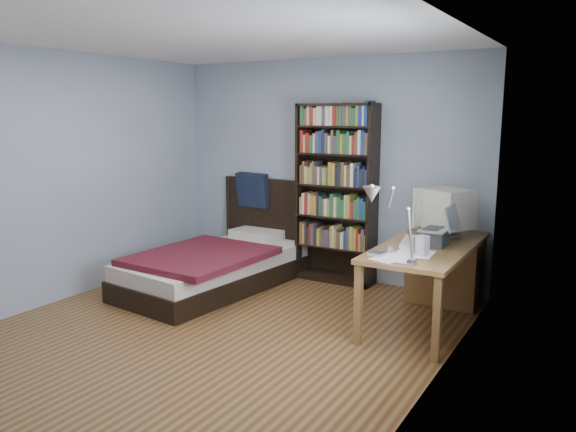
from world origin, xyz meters
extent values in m
plane|color=#553319|center=(0.00, 0.00, 0.00)|extent=(4.20, 4.20, 0.00)
plane|color=white|center=(0.00, 0.00, 2.50)|extent=(4.20, 4.20, 0.00)
cube|color=#9FB1BA|center=(0.00, 2.10, 1.25)|extent=(3.80, 0.04, 2.50)
cube|color=#9FB1BA|center=(-1.90, 0.00, 1.25)|extent=(0.04, 4.20, 2.50)
cube|color=#9FB1BA|center=(1.90, 0.00, 1.25)|extent=(0.04, 4.20, 2.50)
cube|color=white|center=(1.89, -0.15, 1.45)|extent=(0.01, 1.14, 1.14)
cube|color=white|center=(1.88, -0.15, 1.45)|extent=(0.01, 1.00, 1.00)
cube|color=brown|center=(1.50, 1.18, 0.71)|extent=(0.75, 1.66, 0.04)
cube|color=brown|center=(1.18, 0.40, 0.34)|extent=(0.06, 0.06, 0.69)
cube|color=brown|center=(1.83, 0.40, 0.34)|extent=(0.06, 0.06, 0.69)
cube|color=brown|center=(1.18, 1.96, 0.34)|extent=(0.06, 0.06, 0.69)
cube|color=brown|center=(1.83, 1.96, 0.34)|extent=(0.06, 0.06, 0.69)
cube|color=brown|center=(1.50, 1.79, 0.34)|extent=(0.69, 0.40, 0.68)
cube|color=#BCB39C|center=(1.53, 1.61, 0.74)|extent=(0.32, 0.30, 0.03)
cylinder|color=#BCB39C|center=(1.53, 1.61, 0.79)|extent=(0.10, 0.10, 0.06)
cube|color=#BCB39C|center=(1.56, 1.61, 1.00)|extent=(0.51, 0.50, 0.37)
cube|color=beige|center=(1.37, 1.61, 1.00)|extent=(0.20, 0.35, 0.38)
cube|color=#4696FC|center=(1.35, 1.61, 1.00)|extent=(0.14, 0.26, 0.25)
cube|color=#2D2D30|center=(1.57, 1.17, 0.80)|extent=(0.21, 0.24, 0.14)
cube|color=#B8B9BD|center=(1.57, 1.17, 0.88)|extent=(0.24, 0.31, 0.02)
cube|color=#2D2D30|center=(1.55, 1.17, 0.89)|extent=(0.15, 0.24, 0.00)
cube|color=#B8B9BD|center=(1.71, 1.17, 0.99)|extent=(0.08, 0.30, 0.22)
cube|color=#0CBF26|center=(1.70, 1.17, 0.99)|extent=(0.06, 0.25, 0.17)
cube|color=#99999E|center=(1.61, 0.43, 0.75)|extent=(0.07, 0.05, 0.04)
cylinder|color=#99999E|center=(1.61, 0.36, 0.98)|extent=(0.02, 0.15, 0.42)
cylinder|color=#99999E|center=(1.53, 0.13, 1.29)|extent=(0.18, 0.35, 0.21)
cone|color=#99999E|center=(1.45, -0.04, 1.33)|extent=(0.13, 0.13, 0.11)
cube|color=beige|center=(1.38, 1.14, 0.75)|extent=(0.27, 0.49, 0.04)
cube|color=gray|center=(1.58, 0.76, 0.82)|extent=(0.11, 0.11, 0.17)
cylinder|color=#073811|center=(1.39, 1.39, 0.79)|extent=(0.07, 0.07, 0.12)
ellipsoid|color=silver|center=(1.48, 1.41, 0.75)|extent=(0.07, 0.12, 0.04)
cube|color=#B8B9BD|center=(1.26, 0.88, 0.74)|extent=(0.09, 0.11, 0.02)
cube|color=gray|center=(1.23, 0.66, 0.74)|extent=(0.08, 0.11, 0.02)
cube|color=gray|center=(1.26, 0.60, 0.74)|extent=(0.14, 0.14, 0.03)
cube|color=black|center=(-0.21, 1.94, 1.00)|extent=(0.03, 0.30, 1.99)
cube|color=black|center=(0.66, 1.94, 1.00)|extent=(0.03, 0.30, 1.99)
cube|color=black|center=(0.23, 1.94, 1.98)|extent=(0.90, 0.30, 0.03)
cube|color=black|center=(0.23, 1.94, 0.03)|extent=(0.90, 0.30, 0.06)
cube|color=black|center=(0.23, 2.08, 1.00)|extent=(0.90, 0.02, 1.99)
cube|color=olive|center=(0.23, 1.92, 1.03)|extent=(0.82, 0.22, 1.79)
cube|color=black|center=(-0.81, 1.05, 0.11)|extent=(1.30, 2.25, 0.22)
cube|color=beige|center=(-0.81, 1.05, 0.30)|extent=(1.26, 2.19, 0.16)
cube|color=maroon|center=(-0.78, 0.78, 0.41)|extent=(1.19, 1.44, 0.07)
cube|color=beige|center=(-0.81, 1.87, 0.43)|extent=(0.63, 0.44, 0.12)
cube|color=black|center=(-0.81, 2.06, 0.55)|extent=(1.13, 0.05, 1.10)
cylinder|color=black|center=(-1.34, 2.04, 0.55)|extent=(0.06, 0.06, 1.10)
cylinder|color=black|center=(-0.27, 2.04, 0.55)|extent=(0.06, 0.06, 1.10)
cube|color=black|center=(-0.96, 2.03, 0.95)|extent=(0.46, 0.20, 0.43)
camera|label=1|loc=(2.92, -3.67, 1.89)|focal=35.00mm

